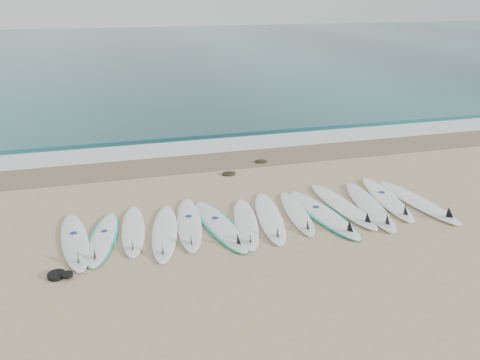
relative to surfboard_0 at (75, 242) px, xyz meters
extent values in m
plane|color=tan|center=(3.97, 0.11, -0.06)|extent=(120.00, 120.00, 0.00)
cube|color=#1D565C|center=(3.97, 32.61, -0.04)|extent=(120.00, 55.00, 0.03)
cube|color=#73624C|center=(3.97, 4.21, -0.05)|extent=(120.00, 1.80, 0.01)
cube|color=silver|center=(3.97, 5.61, -0.04)|extent=(120.00, 1.40, 0.04)
cube|color=#1D565C|center=(3.97, 7.11, -0.01)|extent=(120.00, 1.00, 0.10)
ellipsoid|color=white|center=(-0.01, 0.08, -0.01)|extent=(0.89, 2.65, 0.08)
cone|color=black|center=(0.12, -0.87, 0.14)|extent=(0.26, 0.30, 0.28)
cylinder|color=navy|center=(-0.04, 0.33, 0.03)|extent=(0.17, 0.17, 0.01)
ellipsoid|color=white|center=(0.55, 0.04, -0.02)|extent=(0.85, 2.40, 0.08)
ellipsoid|color=#07BA9E|center=(0.55, 0.04, -0.02)|extent=(0.93, 2.43, 0.05)
cone|color=black|center=(0.42, -0.80, 0.12)|extent=(0.24, 0.28, 0.25)
cylinder|color=navy|center=(0.59, 0.27, 0.02)|extent=(0.15, 0.15, 0.01)
ellipsoid|color=white|center=(1.19, 0.25, -0.02)|extent=(0.63, 2.42, 0.08)
cone|color=black|center=(1.14, -0.63, 0.12)|extent=(0.22, 0.27, 0.26)
ellipsoid|color=white|center=(1.84, -0.03, -0.01)|extent=(0.90, 2.64, 0.08)
cone|color=black|center=(1.70, -0.97, 0.14)|extent=(0.26, 0.30, 0.28)
ellipsoid|color=white|center=(2.41, 0.23, -0.01)|extent=(0.83, 2.66, 0.08)
cone|color=black|center=(2.30, -0.72, 0.14)|extent=(0.25, 0.30, 0.28)
cylinder|color=navy|center=(2.44, 0.48, 0.03)|extent=(0.17, 0.17, 0.01)
ellipsoid|color=silver|center=(3.04, -0.02, -0.01)|extent=(1.02, 2.75, 0.09)
ellipsoid|color=#07BA9E|center=(3.04, -0.02, -0.02)|extent=(1.11, 2.79, 0.06)
cone|color=black|center=(3.21, -0.99, 0.15)|extent=(0.27, 0.32, 0.29)
cylinder|color=navy|center=(3.00, 0.24, 0.03)|extent=(0.18, 0.18, 0.01)
ellipsoid|color=white|center=(3.64, -0.07, -0.01)|extent=(0.94, 2.56, 0.08)
cone|color=black|center=(3.48, -0.97, 0.13)|extent=(0.25, 0.30, 0.27)
ellipsoid|color=white|center=(4.24, 0.06, -0.01)|extent=(0.95, 2.72, 0.09)
cone|color=black|center=(4.09, -0.90, 0.14)|extent=(0.27, 0.32, 0.28)
ellipsoid|color=white|center=(4.92, 0.12, -0.02)|extent=(0.72, 2.40, 0.08)
cone|color=black|center=(4.83, -0.74, 0.12)|extent=(0.22, 0.27, 0.25)
ellipsoid|color=white|center=(5.47, -0.09, -0.01)|extent=(1.02, 2.85, 0.09)
ellipsoid|color=#07BA9E|center=(5.47, -0.09, -0.02)|extent=(1.12, 2.89, 0.06)
cone|color=black|center=(5.64, -1.10, 0.15)|extent=(0.28, 0.33, 0.30)
cylinder|color=navy|center=(5.43, 0.18, 0.04)|extent=(0.19, 0.19, 0.01)
ellipsoid|color=white|center=(6.11, 0.19, -0.01)|extent=(0.87, 2.80, 0.09)
cone|color=black|center=(6.22, -0.82, 0.15)|extent=(0.26, 0.32, 0.29)
ellipsoid|color=silver|center=(6.74, 0.02, -0.01)|extent=(0.98, 2.89, 0.09)
cone|color=black|center=(6.60, -1.01, 0.16)|extent=(0.28, 0.33, 0.30)
ellipsoid|color=white|center=(7.37, 0.29, -0.01)|extent=(0.88, 2.77, 0.09)
cone|color=black|center=(7.25, -0.70, 0.15)|extent=(0.26, 0.31, 0.29)
cylinder|color=navy|center=(7.40, 0.55, 0.03)|extent=(0.17, 0.17, 0.01)
ellipsoid|color=white|center=(7.99, -0.06, -0.01)|extent=(0.94, 2.84, 0.09)
cone|color=black|center=(8.12, -1.07, 0.15)|extent=(0.27, 0.33, 0.30)
ellipsoid|color=black|center=(3.98, 2.96, -0.02)|extent=(0.40, 0.31, 0.08)
ellipsoid|color=black|center=(5.16, 3.70, -0.02)|extent=(0.38, 0.30, 0.07)
cylinder|color=black|center=(-0.26, -1.17, -0.02)|extent=(0.32, 0.32, 0.08)
cylinder|color=black|center=(-0.06, -1.27, 0.02)|extent=(0.20, 0.20, 0.06)
camera|label=1|loc=(1.12, -9.02, 4.81)|focal=35.00mm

